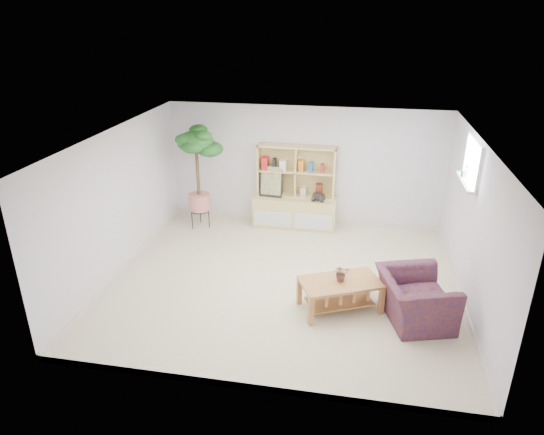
% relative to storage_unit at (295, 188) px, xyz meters
% --- Properties ---
extents(floor, '(5.50, 5.00, 0.01)m').
position_rel_storage_unit_xyz_m(floor, '(0.15, -2.24, -0.83)').
color(floor, beige).
rests_on(floor, ground).
extents(ceiling, '(5.50, 5.00, 0.01)m').
position_rel_storage_unit_xyz_m(ceiling, '(0.15, -2.24, 1.57)').
color(ceiling, white).
rests_on(ceiling, walls).
extents(walls, '(5.51, 5.01, 2.40)m').
position_rel_storage_unit_xyz_m(walls, '(0.15, -2.24, 0.37)').
color(walls, silver).
rests_on(walls, floor).
extents(baseboard, '(5.50, 5.00, 0.10)m').
position_rel_storage_unit_xyz_m(baseboard, '(0.15, -2.24, -0.78)').
color(baseboard, silver).
rests_on(baseboard, floor).
extents(window, '(0.10, 0.98, 0.68)m').
position_rel_storage_unit_xyz_m(window, '(2.88, -1.64, 1.17)').
color(window, silver).
rests_on(window, walls).
extents(window_sill, '(0.14, 1.00, 0.04)m').
position_rel_storage_unit_xyz_m(window_sill, '(2.82, -1.64, 0.85)').
color(window_sill, silver).
rests_on(window_sill, walls).
extents(storage_unit, '(1.65, 0.56, 1.65)m').
position_rel_storage_unit_xyz_m(storage_unit, '(0.00, 0.00, 0.00)').
color(storage_unit, '#DABA64').
rests_on(storage_unit, floor).
extents(poster, '(0.47, 0.15, 0.64)m').
position_rel_storage_unit_xyz_m(poster, '(-0.48, -0.02, 0.11)').
color(poster, yellow).
rests_on(poster, storage_unit).
extents(toy_truck, '(0.35, 0.26, 0.17)m').
position_rel_storage_unit_xyz_m(toy_truck, '(0.48, -0.11, -0.12)').
color(toy_truck, black).
rests_on(toy_truck, storage_unit).
extents(coffee_table, '(1.30, 1.05, 0.47)m').
position_rel_storage_unit_xyz_m(coffee_table, '(1.07, -2.85, -0.59)').
color(coffee_table, '#9F6441').
rests_on(coffee_table, floor).
extents(table_plant, '(0.27, 0.25, 0.25)m').
position_rel_storage_unit_xyz_m(table_plant, '(1.07, -2.84, -0.24)').
color(table_plant, '#195D20').
rests_on(table_plant, coffee_table).
extents(floor_tree, '(0.89, 0.89, 2.06)m').
position_rel_storage_unit_xyz_m(floor_tree, '(-1.88, -0.38, 0.20)').
color(floor_tree, '#0D4D14').
rests_on(floor_tree, floor).
extents(armchair, '(1.18, 1.27, 0.79)m').
position_rel_storage_unit_xyz_m(armchair, '(2.12, -2.93, -0.43)').
color(armchair, '#1D1B4E').
rests_on(armchair, floor).
extents(sill_plant, '(0.14, 0.12, 0.22)m').
position_rel_storage_unit_xyz_m(sill_plant, '(2.82, -1.45, 0.98)').
color(sill_plant, '#0D4D14').
rests_on(sill_plant, window_sill).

